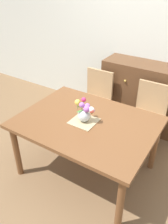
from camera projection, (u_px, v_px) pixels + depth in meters
The scene contains 8 objects.
ground_plane at pixel (86, 170), 2.89m from camera, with size 12.00×12.00×0.00m, color brown.
back_wall at pixel (147, 29), 3.29m from camera, with size 7.00×0.10×2.80m, color silver.
dining_table at pixel (87, 127), 2.54m from camera, with size 1.47×1.12×0.74m.
chair_left at pixel (96, 96), 3.44m from camera, with size 0.42×0.42×0.90m.
chair_right at pixel (148, 112), 3.07m from camera, with size 0.42×0.42×0.90m.
dresser at pixel (148, 97), 3.46m from camera, with size 1.40×0.47×1.00m.
placemat at pixel (84, 121), 2.49m from camera, with size 0.27×0.27×0.01m, color tan.
flower_vase at pixel (85, 112), 2.43m from camera, with size 0.24×0.15×0.25m.
Camera 1 is at (1.09, -1.76, 2.14)m, focal length 37.08 mm.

